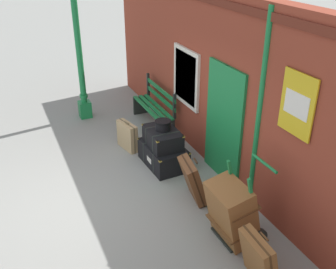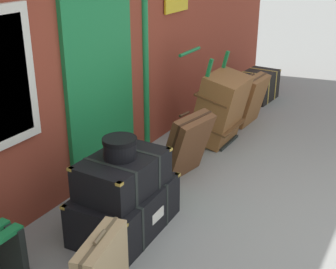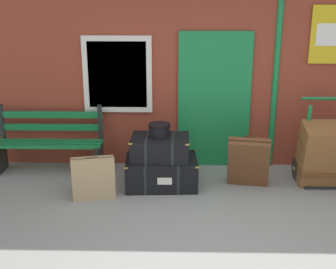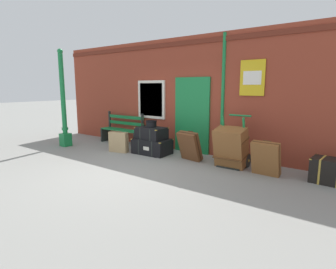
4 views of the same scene
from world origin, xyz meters
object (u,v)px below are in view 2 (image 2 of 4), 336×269
at_px(porters_trolley, 208,121).
at_px(round_hatbox, 120,146).
at_px(steamer_trunk_middle, 123,174).
at_px(large_brown_trunk, 221,108).
at_px(steamer_trunk_base, 125,209).
at_px(suitcase_caramel, 187,145).
at_px(suitcase_slate, 251,100).
at_px(corner_trunk, 259,86).

bearing_deg(porters_trolley, round_hatbox, -174.33).
distance_m(steamer_trunk_middle, large_brown_trunk, 2.32).
xyz_separation_m(steamer_trunk_base, suitcase_caramel, (1.23, -0.00, 0.16)).
distance_m(porters_trolley, suitcase_slate, 0.89).
height_order(steamer_trunk_middle, suitcase_slate, suitcase_slate).
bearing_deg(suitcase_caramel, corner_trunk, 4.25).
xyz_separation_m(suitcase_caramel, corner_trunk, (3.07, 0.23, -0.13)).
relative_size(round_hatbox, large_brown_trunk, 0.32).
relative_size(steamer_trunk_base, suitcase_caramel, 1.38).
bearing_deg(round_hatbox, steamer_trunk_base, -15.88).
bearing_deg(corner_trunk, steamer_trunk_middle, -176.94).
distance_m(steamer_trunk_middle, corner_trunk, 4.33).
bearing_deg(steamer_trunk_middle, round_hatbox, 130.07).
distance_m(suitcase_caramel, corner_trunk, 3.08).
bearing_deg(suitcase_caramel, round_hatbox, 179.56).
xyz_separation_m(steamer_trunk_base, steamer_trunk_middle, (-0.02, -0.00, 0.37)).
relative_size(round_hatbox, porters_trolley, 0.25).
distance_m(suitcase_slate, corner_trunk, 1.20).
relative_size(suitcase_caramel, corner_trunk, 1.04).
bearing_deg(suitcase_caramel, steamer_trunk_middle, -179.87).
bearing_deg(steamer_trunk_middle, steamer_trunk_base, 15.13).
distance_m(round_hatbox, porters_trolley, 2.41).
bearing_deg(steamer_trunk_base, round_hatbox, 164.12).
xyz_separation_m(large_brown_trunk, suitcase_caramel, (-1.07, -0.06, -0.10)).
distance_m(steamer_trunk_base, corner_trunk, 4.30).
height_order(round_hatbox, suitcase_slate, round_hatbox).
distance_m(steamer_trunk_base, suitcase_slate, 3.14).
bearing_deg(large_brown_trunk, suitcase_caramel, -176.60).
bearing_deg(porters_trolley, steamer_trunk_middle, -174.00).
relative_size(porters_trolley, suitcase_caramel, 1.58).
xyz_separation_m(round_hatbox, porters_trolley, (2.33, 0.23, -0.58)).
bearing_deg(suitcase_caramel, steamer_trunk_base, 179.92).
xyz_separation_m(round_hatbox, suitcase_slate, (3.16, -0.07, -0.48)).
bearing_deg(suitcase_caramel, porters_trolley, 12.64).
bearing_deg(porters_trolley, suitcase_slate, -19.80).
distance_m(round_hatbox, large_brown_trunk, 2.36).
bearing_deg(steamer_trunk_middle, porters_trolley, 6.00).
xyz_separation_m(round_hatbox, corner_trunk, (4.32, 0.22, -0.61)).
xyz_separation_m(steamer_trunk_base, porters_trolley, (2.30, 0.24, 0.06)).
height_order(porters_trolley, suitcase_caramel, porters_trolley).
distance_m(round_hatbox, suitcase_slate, 3.20).
xyz_separation_m(large_brown_trunk, suitcase_slate, (0.83, -0.12, -0.11)).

